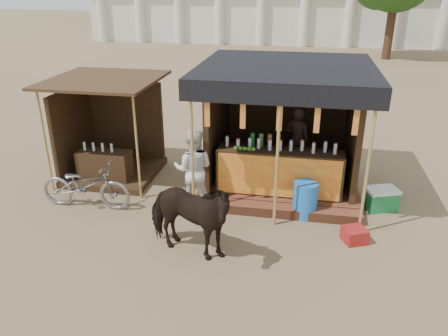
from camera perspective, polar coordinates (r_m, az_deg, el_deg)
ground at (r=7.48m, az=-2.33°, el=-12.64°), size 120.00×120.00×0.00m
main_stall at (r=9.84m, az=7.74°, el=3.16°), size 3.60×3.61×2.78m
secondary_stall at (r=10.80m, az=-15.11°, el=3.43°), size 2.40×2.40×2.38m
cow at (r=7.37m, az=-4.73°, el=-6.48°), size 1.88×1.23×1.46m
motorbike at (r=9.44m, az=-17.64°, el=-2.15°), size 1.92×0.72×1.00m
bystander at (r=8.90m, az=-4.00°, el=-0.16°), size 0.87×0.71×1.69m
blue_barrel at (r=8.85m, az=10.54°, el=-4.09°), size 0.61×0.61×0.74m
red_crate at (r=8.35m, az=16.68°, el=-8.38°), size 0.51×0.50×0.27m
cooler at (r=9.60m, az=19.80°, el=-3.79°), size 0.75×0.63×0.46m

